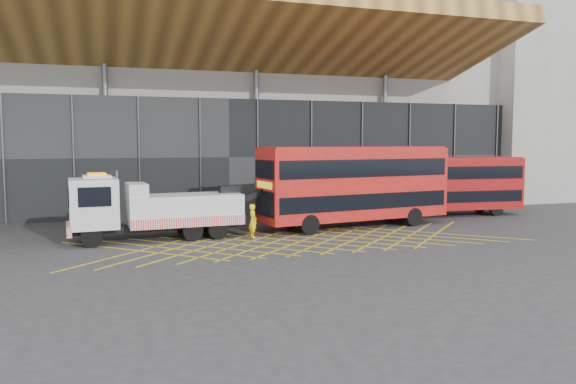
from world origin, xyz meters
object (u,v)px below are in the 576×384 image
object	(u,v)px
bus_second	(452,183)
recovery_truck	(151,208)
bus_towed	(355,183)
worker	(253,221)

from	to	relation	value
bus_second	recovery_truck	bearing A→B (deg)	-166.41
bus_towed	worker	xyz separation A→B (m)	(-6.68, -1.68, -1.76)
bus_second	worker	world-z (taller)	bus_second
worker	recovery_truck	bearing A→B (deg)	75.40
recovery_truck	bus_second	world-z (taller)	bus_second
bus_towed	bus_second	bearing A→B (deg)	9.56
bus_towed	worker	distance (m)	7.10
worker	bus_towed	bearing A→B (deg)	-80.42
bus_second	worker	size ratio (longest dim) A/B	5.61
bus_towed	worker	size ratio (longest dim) A/B	6.71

